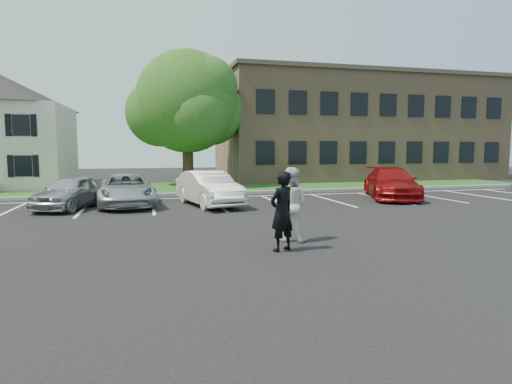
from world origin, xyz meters
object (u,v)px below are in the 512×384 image
man_black_suit (282,211)px  car_red_compact (391,183)px  tree (188,104)px  car_silver_west (71,192)px  car_silver_minivan (126,190)px  man_white_shirt (290,204)px  car_white_sedan (209,188)px  office_building (355,128)px

man_black_suit → car_red_compact: 12.60m
tree → car_silver_west: size_ratio=2.15×
car_silver_west → man_black_suit: bearing=-35.7°
car_silver_minivan → car_red_compact: (12.72, -0.46, 0.08)m
man_black_suit → car_silver_minivan: man_black_suit is taller
man_white_shirt → car_silver_minivan: bearing=-29.3°
tree → car_silver_minivan: tree is taller
car_silver_minivan → car_white_sedan: car_white_sedan is taller
tree → office_building: bearing=17.3°
car_silver_west → car_silver_minivan: size_ratio=0.82×
man_black_suit → car_white_sedan: (-0.52, 8.70, -0.22)m
car_silver_west → car_red_compact: bearing=19.9°
tree → car_red_compact: tree is taller
car_red_compact → car_white_sedan: bearing=-156.7°
car_white_sedan → car_red_compact: bearing=-10.6°
office_building → man_white_shirt: 25.95m
car_silver_west → car_silver_minivan: 2.23m
office_building → car_silver_west: (-20.11, -13.86, -3.46)m
car_silver_minivan → office_building: bearing=33.5°
car_silver_west → car_red_compact: (14.92, -0.10, 0.07)m
man_black_suit → car_silver_west: 11.12m
car_white_sedan → car_silver_minivan: bearing=152.8°
office_building → car_red_compact: bearing=-110.4°
man_black_suit → car_silver_west: man_black_suit is taller
car_red_compact → office_building: bearing=90.3°
man_white_shirt → car_silver_minivan: 9.70m
tree → car_white_sedan: (-0.14, -9.93, -4.59)m
office_building → man_white_shirt: size_ratio=11.19×
man_black_suit → car_silver_minivan: bearing=-95.0°
office_building → tree: tree is taller
office_building → car_red_compact: office_building is taller
office_building → tree: (-14.27, -4.44, 1.19)m
tree → car_silver_west: (-5.84, -9.42, -4.65)m
man_black_suit → car_white_sedan: man_black_suit is taller
car_white_sedan → car_silver_west: bearing=161.6°
man_black_suit → tree: bearing=-116.7°
man_black_suit → car_white_sedan: size_ratio=0.43×
car_silver_west → car_white_sedan: car_white_sedan is taller
office_building → man_white_shirt: (-13.32, -22.04, -3.16)m
car_silver_minivan → car_white_sedan: (3.50, -0.88, 0.07)m
car_silver_minivan → car_red_compact: car_red_compact is taller
office_building → tree: bearing=-162.7°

